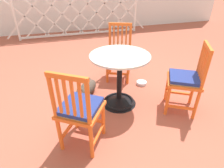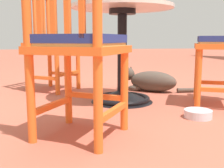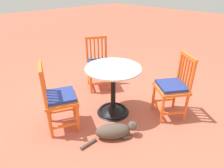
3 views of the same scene
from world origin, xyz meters
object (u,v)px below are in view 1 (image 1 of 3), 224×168
Objects in this scene: orange_chair_facing_out at (186,80)px; pet_water_bowl at (142,83)px; orange_chair_at_corner at (119,54)px; cafe_table at (119,86)px; orange_chair_near_fence at (80,110)px; tabby_cat at (86,89)px.

orange_chair_facing_out is 5.36× the size of pet_water_bowl.
pet_water_bowl is at bearing -49.47° from orange_chair_at_corner.
cafe_table is at bearing -144.11° from pet_water_bowl.
cafe_table is 0.83× the size of orange_chair_facing_out.
orange_chair_near_fence is at bearing -139.96° from pet_water_bowl.
cafe_table is 4.47× the size of pet_water_bowl.
tabby_cat is at bearing -177.45° from pet_water_bowl.
orange_chair_near_fence is (-0.60, -0.57, 0.16)m from cafe_table.
orange_chair_at_corner is 0.62m from pet_water_bowl.
orange_chair_facing_out is at bearing -25.52° from cafe_table.
cafe_table is at bearing 43.30° from orange_chair_near_fence.
tabby_cat reaches higher than pet_water_bowl.
tabby_cat is at bearing 77.55° from orange_chair_near_fence.
orange_chair_facing_out is 1.32× the size of tabby_cat.
pet_water_bowl is at bearing 107.19° from orange_chair_facing_out.
orange_chair_facing_out reaches higher than cafe_table.
pet_water_bowl is (-0.23, 0.74, -0.42)m from orange_chair_facing_out.
orange_chair_at_corner reaches higher than tabby_cat.
pet_water_bowl is at bearing 35.89° from cafe_table.
tabby_cat is 4.06× the size of pet_water_bowl.
orange_chair_at_corner is 5.36× the size of pet_water_bowl.
tabby_cat is at bearing -148.97° from orange_chair_at_corner.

